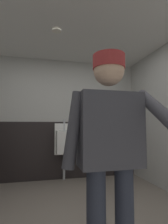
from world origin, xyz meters
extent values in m
cube|color=#B2B2AD|center=(0.00, 1.97, 1.26)|extent=(3.94, 0.12, 2.52)
cube|color=black|center=(0.00, 1.90, 0.59)|extent=(3.34, 0.03, 1.18)
cylinder|color=white|center=(-0.21, 0.67, 2.50)|extent=(0.14, 0.14, 0.03)
cube|color=white|center=(0.07, 1.88, 0.83)|extent=(0.40, 0.05, 0.65)
cube|color=white|center=(0.07, 1.71, 0.78)|extent=(0.34, 0.30, 0.45)
cylinder|color=#B7BABF|center=(0.07, 1.87, 1.12)|extent=(0.04, 0.04, 0.24)
cylinder|color=#B7BABF|center=(0.07, 1.84, 0.28)|extent=(0.05, 0.05, 0.55)
cylinder|color=#2D3342|center=(0.22, -0.58, 0.40)|extent=(0.14, 0.14, 0.80)
cube|color=#3F3F47|center=(0.11, -0.58, 1.07)|extent=(0.46, 0.24, 0.55)
cylinder|color=#3F3F47|center=(-0.17, -0.58, 1.07)|extent=(0.17, 0.09, 0.56)
cylinder|color=#3F3F47|center=(0.39, -0.80, 1.19)|extent=(0.09, 0.50, 0.39)
sphere|color=#D8AD8C|center=(0.11, -0.58, 1.53)|extent=(0.24, 0.24, 0.24)
cylinder|color=maroon|center=(0.11, -0.58, 1.59)|extent=(0.25, 0.25, 0.11)
camera|label=1|loc=(-0.39, -1.81, 1.10)|focal=27.90mm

